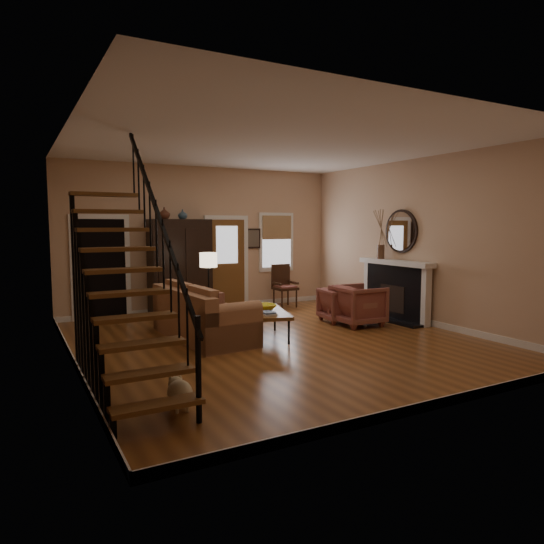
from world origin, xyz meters
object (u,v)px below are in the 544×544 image
armchair_right (341,305)px  coffee_table (266,325)px  armoire (180,267)px  armchair_left (358,305)px  floor_lamp (209,290)px  side_chair (285,286)px  sofa (203,313)px

armchair_right → coffee_table: bearing=113.3°
armoire → armchair_left: 3.94m
armchair_left → armoire: bearing=47.0°
floor_lamp → side_chair: bearing=28.7°
sofa → side_chair: size_ratio=2.30×
armoire → side_chair: (2.55, -0.20, -0.54)m
sofa → armchair_left: (3.08, -0.43, -0.04)m
sofa → coffee_table: (0.96, -0.51, -0.20)m
armoire → floor_lamp: bearing=-87.6°
coffee_table → armchair_left: bearing=2.2°
floor_lamp → side_chair: size_ratio=1.42×
sofa → armchair_right: sofa is taller
coffee_table → armchair_left: size_ratio=1.39×
armchair_right → floor_lamp: floor_lamp is taller
floor_lamp → armoire: bearing=92.4°
armchair_left → floor_lamp: bearing=68.1°
floor_lamp → armchair_right: bearing=-15.9°
sofa → floor_lamp: 0.91m
sofa → armchair_left: bearing=-11.9°
coffee_table → armchair_left: 2.13m
sofa → floor_lamp: floor_lamp is taller
sofa → armchair_left: sofa is taller
coffee_table → armchair_left: armchair_left is taller
armchair_left → side_chair: size_ratio=0.87×
coffee_table → floor_lamp: floor_lamp is taller
coffee_table → armoire: bearing=102.5°
floor_lamp → side_chair: 2.84m
sofa → coffee_table: bearing=-31.9°
armoire → floor_lamp: size_ratio=1.45×
side_chair → floor_lamp: bearing=-151.3°
coffee_table → armchair_left: (2.12, 0.08, 0.17)m
armoire → floor_lamp: (0.06, -1.56, -0.32)m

